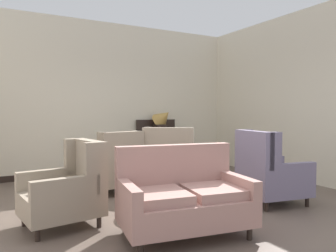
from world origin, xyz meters
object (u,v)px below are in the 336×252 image
(gramophone, at_px, (163,118))
(coffee_table, at_px, (166,180))
(settee, at_px, (184,198))
(armchair_back_corner, at_px, (68,189))
(armchair_far_left, at_px, (268,173))
(armchair_foreground_right, at_px, (115,167))
(side_table, at_px, (190,163))
(sideboard, at_px, (159,148))
(porcelain_vase, at_px, (162,161))
(armchair_near_sideboard, at_px, (170,163))

(gramophone, bearing_deg, coffee_table, -117.17)
(settee, height_order, armchair_back_corner, armchair_back_corner)
(armchair_far_left, xyz_separation_m, armchair_back_corner, (-2.75, 0.47, -0.02))
(armchair_foreground_right, xyz_separation_m, armchair_far_left, (1.72, -1.74, 0.02))
(armchair_foreground_right, relative_size, gramophone, 1.65)
(armchair_back_corner, xyz_separation_m, side_table, (2.29, 0.92, 0.02))
(settee, distance_m, side_table, 2.21)
(side_table, bearing_deg, gramophone, 77.23)
(armchair_foreground_right, distance_m, side_table, 1.30)
(armchair_foreground_right, bearing_deg, sideboard, -145.09)
(porcelain_vase, relative_size, armchair_far_left, 0.33)
(settee, distance_m, sideboard, 3.99)
(sideboard, height_order, gramophone, gramophone)
(coffee_table, distance_m, porcelain_vase, 0.27)
(armchair_foreground_right, height_order, armchair_back_corner, armchair_foreground_right)
(coffee_table, relative_size, armchair_far_left, 0.79)
(armchair_back_corner, bearing_deg, coffee_table, 82.85)
(settee, bearing_deg, sideboard, 75.18)
(porcelain_vase, bearing_deg, armchair_near_sideboard, 55.57)
(armchair_far_left, distance_m, armchair_near_sideboard, 1.69)
(armchair_back_corner, bearing_deg, sideboard, 128.53)
(settee, bearing_deg, armchair_back_corner, 147.66)
(porcelain_vase, xyz_separation_m, armchair_far_left, (1.46, -0.53, -0.21))
(armchair_foreground_right, height_order, armchair_far_left, armchair_far_left)
(settee, relative_size, armchair_foreground_right, 1.45)
(armchair_back_corner, relative_size, gramophone, 1.61)
(porcelain_vase, height_order, settee, settee)
(armchair_near_sideboard, bearing_deg, coffee_table, 96.17)
(armchair_back_corner, bearing_deg, settee, 41.21)
(settee, xyz_separation_m, side_table, (1.24, 1.82, 0.04))
(armchair_far_left, bearing_deg, sideboard, 11.79)
(armchair_far_left, xyz_separation_m, gramophone, (-0.07, 3.13, 0.76))
(coffee_table, distance_m, side_table, 1.32)
(coffee_table, bearing_deg, side_table, 43.06)
(gramophone, bearing_deg, armchair_foreground_right, -139.86)
(coffee_table, bearing_deg, settee, -106.87)
(side_table, bearing_deg, armchair_back_corner, -158.15)
(armchair_far_left, bearing_deg, armchair_near_sideboard, 38.48)
(armchair_back_corner, bearing_deg, porcelain_vase, 85.13)
(armchair_near_sideboard, distance_m, side_table, 0.36)
(armchair_far_left, bearing_deg, armchair_foreground_right, 54.28)
(settee, relative_size, side_table, 2.00)
(armchair_back_corner, relative_size, sideboard, 0.86)
(porcelain_vase, distance_m, armchair_near_sideboard, 1.16)
(coffee_table, bearing_deg, sideboard, 64.52)
(armchair_back_corner, height_order, side_table, armchair_back_corner)
(coffee_table, xyz_separation_m, side_table, (0.96, 0.90, 0.04))
(coffee_table, distance_m, armchair_back_corner, 1.32)
(porcelain_vase, bearing_deg, armchair_back_corner, -177.02)
(armchair_foreground_right, bearing_deg, settee, 82.26)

